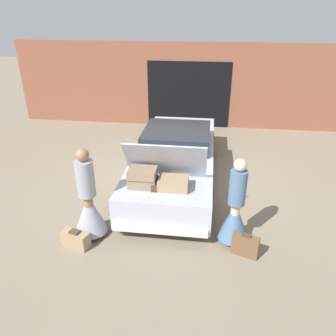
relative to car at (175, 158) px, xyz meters
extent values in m
plane|color=#7F705B|center=(0.00, 0.02, -0.56)|extent=(40.00, 40.00, 0.00)
cube|color=brown|center=(0.00, 4.10, 0.84)|extent=(12.00, 0.12, 2.80)
cube|color=black|center=(0.00, 4.02, 0.54)|extent=(2.80, 0.02, 2.20)
cube|color=#B2B7C6|center=(0.00, 0.02, -0.08)|extent=(1.78, 4.90, 0.61)
cube|color=#1E2328|center=(0.00, 0.31, 0.42)|extent=(1.57, 1.57, 0.38)
cylinder|color=black|center=(-0.82, 1.54, -0.24)|extent=(0.18, 0.64, 0.64)
cylinder|color=black|center=(0.82, 1.54, -0.24)|extent=(0.18, 0.64, 0.64)
cylinder|color=black|center=(-0.82, -1.46, -0.24)|extent=(0.18, 0.64, 0.64)
cylinder|color=black|center=(0.82, -1.46, -0.24)|extent=(0.18, 0.64, 0.64)
cube|color=silver|center=(0.00, -2.48, -0.28)|extent=(1.69, 0.10, 0.12)
cube|color=#B2B7C6|center=(0.00, -1.62, 0.66)|extent=(1.51, 0.60, 0.87)
cube|color=#8C7259|center=(-0.40, -1.86, 0.33)|extent=(0.52, 0.36, 0.21)
cube|color=#9E8460|center=(0.17, -1.86, 0.33)|extent=(0.55, 0.40, 0.21)
cube|color=#8C7259|center=(-0.40, -1.86, 0.51)|extent=(0.51, 0.41, 0.15)
cube|color=#473323|center=(0.00, -1.86, 0.30)|extent=(0.43, 0.40, 0.14)
cylinder|color=#997051|center=(-1.29, -2.37, -0.14)|extent=(0.17, 0.17, 0.83)
cone|color=#9399A3|center=(-1.29, -2.37, -0.10)|extent=(0.60, 0.60, 0.75)
cylinder|color=#9399A3|center=(-1.29, -2.37, 0.60)|extent=(0.31, 0.31, 0.66)
sphere|color=#997051|center=(-1.29, -2.37, 1.04)|extent=(0.23, 0.23, 0.23)
cylinder|color=beige|center=(1.29, -2.23, -0.17)|extent=(0.16, 0.16, 0.78)
cone|color=slate|center=(1.29, -2.23, -0.13)|extent=(0.55, 0.55, 0.71)
cylinder|color=slate|center=(1.29, -2.23, 0.54)|extent=(0.29, 0.29, 0.62)
sphere|color=beige|center=(1.29, -2.23, 0.95)|extent=(0.21, 0.21, 0.21)
cube|color=#9E8460|center=(-1.44, -2.75, -0.41)|extent=(0.53, 0.34, 0.29)
cube|color=#4C3823|center=(-1.44, -2.75, -0.25)|extent=(0.20, 0.17, 0.02)
cube|color=brown|center=(1.48, -2.60, -0.36)|extent=(0.46, 0.27, 0.40)
cube|color=#4C3823|center=(1.48, -2.60, -0.14)|extent=(0.17, 0.12, 0.02)
camera|label=1|loc=(0.76, -7.08, 3.23)|focal=35.00mm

